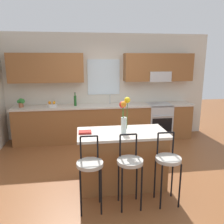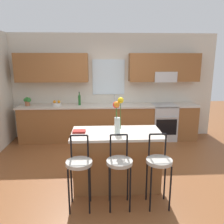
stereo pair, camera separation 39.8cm
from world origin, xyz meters
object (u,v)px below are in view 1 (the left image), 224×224
object	(u,v)px
bar_stool_near	(90,167)
bottle_olive_oil	(75,100)
kitchen_island	(122,158)
cookbook	(85,132)
flower_vase	(124,113)
oven_range	(158,121)
fruit_bowl_oranges	(52,105)
potted_plant_small	(21,102)
bar_stool_middle	(130,165)
bar_stool_far	(168,162)

from	to	relation	value
bar_stool_near	bottle_olive_oil	distance (m)	2.85
kitchen_island	cookbook	bearing A→B (deg)	177.72
bar_stool_near	flower_vase	bearing A→B (deg)	42.04
kitchen_island	flower_vase	xyz separation A→B (m)	(0.01, -0.08, 0.78)
oven_range	fruit_bowl_oranges	distance (m)	2.78
fruit_bowl_oranges	bar_stool_near	bearing A→B (deg)	-74.12
bottle_olive_oil	potted_plant_small	bearing A→B (deg)	-179.93
bar_stool_middle	potted_plant_small	xyz separation A→B (m)	(-2.07, 2.81, 0.41)
bar_stool_middle	flower_vase	bearing A→B (deg)	89.03
bar_stool_middle	fruit_bowl_oranges	xyz separation A→B (m)	(-1.35, 2.81, 0.33)
oven_range	cookbook	bearing A→B (deg)	-132.30
oven_range	fruit_bowl_oranges	world-z (taller)	fruit_bowl_oranges
flower_vase	bar_stool_far	bearing A→B (deg)	-42.92
bar_stool_middle	flower_vase	world-z (taller)	flower_vase
bar_stool_middle	cookbook	size ratio (longest dim) A/B	5.21
bar_stool_far	flower_vase	distance (m)	0.96
cookbook	potted_plant_small	xyz separation A→B (m)	(-1.47, 2.20, 0.11)
fruit_bowl_oranges	bar_stool_far	bearing A→B (deg)	-55.93
cookbook	bottle_olive_oil	bearing A→B (deg)	94.77
kitchen_island	bar_stool_near	bearing A→B (deg)	-133.50
bottle_olive_oil	cookbook	bearing A→B (deg)	-85.23
oven_range	bottle_olive_oil	size ratio (longest dim) A/B	2.74
bar_stool_far	potted_plant_small	size ratio (longest dim) A/B	4.76
bar_stool_near	fruit_bowl_oranges	distance (m)	2.94
flower_vase	potted_plant_small	bearing A→B (deg)	132.07
bar_stool_middle	flower_vase	xyz separation A→B (m)	(0.01, 0.50, 0.61)
bar_stool_near	cookbook	world-z (taller)	bar_stool_near
bar_stool_far	potted_plant_small	bearing A→B (deg)	133.03
bar_stool_middle	cookbook	bearing A→B (deg)	134.58
bar_stool_far	fruit_bowl_oranges	bearing A→B (deg)	124.07
potted_plant_small	kitchen_island	bearing A→B (deg)	-47.09
bar_stool_far	bottle_olive_oil	world-z (taller)	bottle_olive_oil
bar_stool_far	bar_stool_near	bearing A→B (deg)	180.00
bottle_olive_oil	potted_plant_small	size ratio (longest dim) A/B	1.53
kitchen_island	bar_stool_middle	world-z (taller)	bar_stool_middle
bottle_olive_oil	potted_plant_small	world-z (taller)	bottle_olive_oil
bar_stool_middle	bar_stool_near	bearing A→B (deg)	180.00
bar_stool_far	fruit_bowl_oranges	size ratio (longest dim) A/B	4.34
cookbook	fruit_bowl_oranges	distance (m)	2.33
bottle_olive_oil	fruit_bowl_oranges	bearing A→B (deg)	180.00
oven_range	bar_stool_near	world-z (taller)	bar_stool_near
oven_range	bottle_olive_oil	xyz separation A→B (m)	(-2.17, 0.02, 0.60)
bar_stool_middle	potted_plant_small	distance (m)	3.51
cookbook	fruit_bowl_oranges	world-z (taller)	fruit_bowl_oranges
bar_stool_middle	fruit_bowl_oranges	distance (m)	3.13
bottle_olive_oil	bar_stool_middle	bearing A→B (deg)	-74.50
cookbook	fruit_bowl_oranges	xyz separation A→B (m)	(-0.75, 2.20, 0.03)
oven_range	kitchen_island	size ratio (longest dim) A/B	0.64
bar_stool_far	flower_vase	size ratio (longest dim) A/B	1.80
flower_vase	bottle_olive_oil	bearing A→B (deg)	108.86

